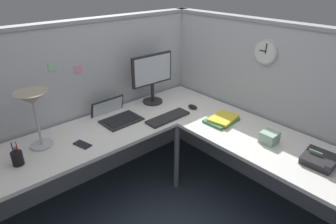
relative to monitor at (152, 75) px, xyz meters
name	(u,v)px	position (x,y,z in m)	size (l,w,h in m)	color
ground_plane	(175,202)	(-0.26, -0.64, -1.02)	(6.80, 6.80, 0.00)	#2D3842
cubicle_wall_back	(85,107)	(-0.63, 0.23, -0.23)	(2.57, 0.12, 1.58)	#B2B2B7
cubicle_wall_right	(264,108)	(0.61, -0.90, -0.23)	(0.12, 2.37, 1.58)	#B2B2B7
desk	(167,154)	(-0.41, -0.69, -0.39)	(2.35, 2.15, 0.73)	silver
monitor	(152,75)	(0.00, 0.00, 0.00)	(0.46, 0.20, 0.50)	#232326
laptop	(115,115)	(-0.47, -0.04, -0.27)	(0.35, 0.39, 0.22)	#232326
keyboard	(168,118)	(-0.13, -0.38, -0.28)	(0.43, 0.14, 0.02)	#232326
computer_mouse	(193,107)	(0.20, -0.37, -0.28)	(0.06, 0.10, 0.03)	black
desk_lamp_dome	(33,103)	(-1.15, -0.08, 0.07)	(0.24, 0.24, 0.44)	#B7BABF
pen_cup	(17,158)	(-1.36, -0.21, -0.24)	(0.08, 0.08, 0.18)	black
cell_phone	(82,145)	(-0.92, -0.28, -0.29)	(0.07, 0.14, 0.01)	black
office_phone	(320,160)	(0.20, -1.59, -0.26)	(0.20, 0.21, 0.11)	#232326
book_stack	(222,119)	(0.20, -0.74, -0.27)	(0.30, 0.24, 0.04)	#3F7F4C
tissue_box	(269,137)	(0.20, -1.20, -0.25)	(0.12, 0.12, 0.09)	#8CAD99
wall_clock	(266,52)	(0.55, -0.86, 0.30)	(0.04, 0.22, 0.22)	#B7BABF
pinned_note_leftmost	(78,70)	(-0.67, 0.18, 0.15)	(0.07, 0.00, 0.06)	pink
pinned_note_rightmost	(52,67)	(-0.89, 0.18, 0.22)	(0.06, 0.00, 0.07)	#8CCC99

